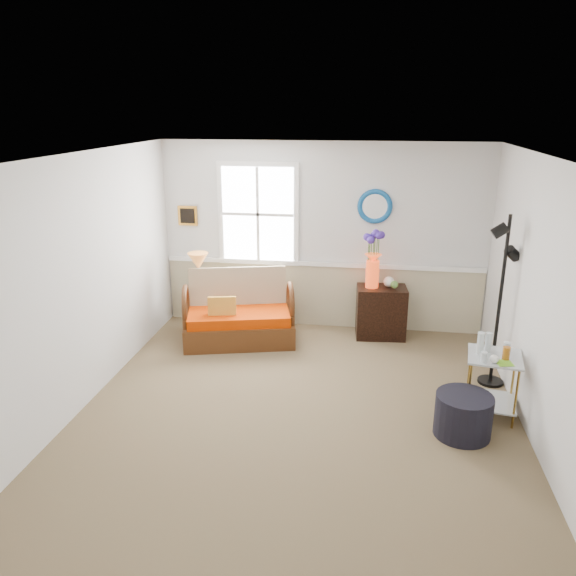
# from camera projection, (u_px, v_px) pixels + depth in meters

# --- Properties ---
(floor) EXTENTS (4.50, 5.00, 0.01)m
(floor) POSITION_uv_depth(u_px,v_px,m) (298.00, 412.00, 5.83)
(floor) COLOR brown
(floor) RESTS_ON ground
(ceiling) EXTENTS (4.50, 5.00, 0.01)m
(ceiling) POSITION_uv_depth(u_px,v_px,m) (299.00, 156.00, 5.03)
(ceiling) COLOR white
(ceiling) RESTS_ON walls
(walls) EXTENTS (4.51, 5.01, 2.60)m
(walls) POSITION_uv_depth(u_px,v_px,m) (299.00, 294.00, 5.43)
(walls) COLOR silver
(walls) RESTS_ON floor
(wainscot) EXTENTS (4.46, 0.02, 0.90)m
(wainscot) POSITION_uv_depth(u_px,v_px,m) (321.00, 296.00, 8.02)
(wainscot) COLOR #B6AB89
(wainscot) RESTS_ON walls
(chair_rail) EXTENTS (4.46, 0.04, 0.06)m
(chair_rail) POSITION_uv_depth(u_px,v_px,m) (322.00, 264.00, 7.87)
(chair_rail) COLOR white
(chair_rail) RESTS_ON walls
(window) EXTENTS (1.14, 0.06, 1.44)m
(window) POSITION_uv_depth(u_px,v_px,m) (258.00, 214.00, 7.79)
(window) COLOR white
(window) RESTS_ON walls
(picture) EXTENTS (0.28, 0.03, 0.28)m
(picture) POSITION_uv_depth(u_px,v_px,m) (188.00, 216.00, 7.96)
(picture) COLOR #B67725
(picture) RESTS_ON walls
(mirror) EXTENTS (0.47, 0.07, 0.47)m
(mirror) POSITION_uv_depth(u_px,v_px,m) (375.00, 206.00, 7.52)
(mirror) COLOR #1669A3
(mirror) RESTS_ON walls
(loveseat) EXTENTS (1.60, 1.14, 0.94)m
(loveseat) POSITION_uv_depth(u_px,v_px,m) (239.00, 308.00, 7.46)
(loveseat) COLOR #542C13
(loveseat) RESTS_ON floor
(throw_pillow) EXTENTS (0.38, 0.17, 0.37)m
(throw_pillow) POSITION_uv_depth(u_px,v_px,m) (222.00, 311.00, 7.31)
(throw_pillow) COLOR #BC680F
(throw_pillow) RESTS_ON loveseat
(lamp_stand) EXTENTS (0.44, 0.44, 0.61)m
(lamp_stand) POSITION_uv_depth(u_px,v_px,m) (203.00, 309.00, 7.90)
(lamp_stand) COLOR black
(lamp_stand) RESTS_ON floor
(table_lamp) EXTENTS (0.30, 0.30, 0.51)m
(table_lamp) POSITION_uv_depth(u_px,v_px,m) (199.00, 271.00, 7.70)
(table_lamp) COLOR orange
(table_lamp) RESTS_ON lamp_stand
(potted_plant) EXTENTS (0.31, 0.34, 0.25)m
(potted_plant) POSITION_uv_depth(u_px,v_px,m) (212.00, 280.00, 7.78)
(potted_plant) COLOR #56853A
(potted_plant) RESTS_ON lamp_stand
(cabinet) EXTENTS (0.69, 0.48, 0.71)m
(cabinet) POSITION_uv_depth(u_px,v_px,m) (381.00, 312.00, 7.65)
(cabinet) COLOR black
(cabinet) RESTS_ON floor
(flower_vase) EXTENTS (0.23, 0.23, 0.77)m
(flower_vase) POSITION_uv_depth(u_px,v_px,m) (373.00, 260.00, 7.44)
(flower_vase) COLOR red
(flower_vase) RESTS_ON cabinet
(side_table) EXTENTS (0.59, 0.59, 0.65)m
(side_table) POSITION_uv_depth(u_px,v_px,m) (491.00, 385.00, 5.70)
(side_table) COLOR #A77F32
(side_table) RESTS_ON floor
(tabletop_items) EXTENTS (0.45, 0.45, 0.23)m
(tabletop_items) POSITION_uv_depth(u_px,v_px,m) (495.00, 347.00, 5.53)
(tabletop_items) COLOR silver
(tabletop_items) RESTS_ON side_table
(floor_lamp) EXTENTS (0.30, 0.30, 1.96)m
(floor_lamp) POSITION_uv_depth(u_px,v_px,m) (500.00, 302.00, 6.15)
(floor_lamp) COLOR black
(floor_lamp) RESTS_ON floor
(ottoman) EXTENTS (0.57, 0.57, 0.42)m
(ottoman) POSITION_uv_depth(u_px,v_px,m) (463.00, 415.00, 5.37)
(ottoman) COLOR black
(ottoman) RESTS_ON floor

